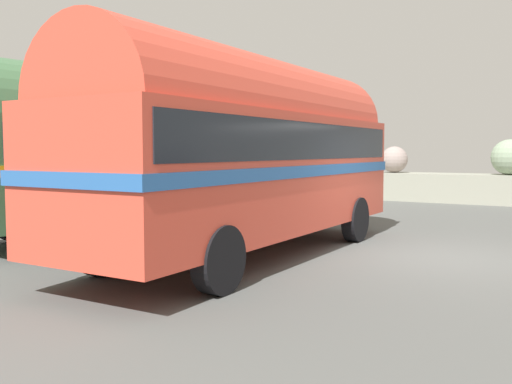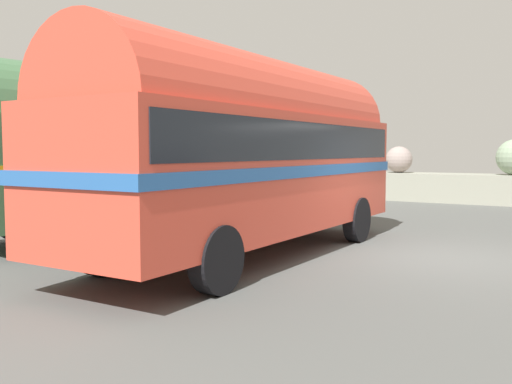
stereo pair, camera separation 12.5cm
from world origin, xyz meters
TOP-DOWN VIEW (x-y plane):
  - ground at (0.00, 0.00)m, footprint 32.00×26.00m
  - vintage_coach at (-2.99, -1.70)m, footprint 2.55×8.62m
  - second_coach at (-6.80, -0.43)m, footprint 3.44×8.81m

SIDE VIEW (x-z plane):
  - ground at x=0.00m, z-range 0.00..0.02m
  - vintage_coach at x=-2.99m, z-range 0.20..3.90m
  - second_coach at x=-6.80m, z-range 0.20..3.90m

